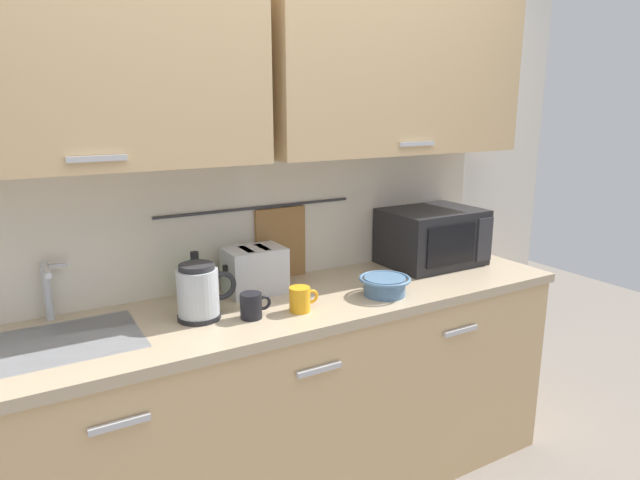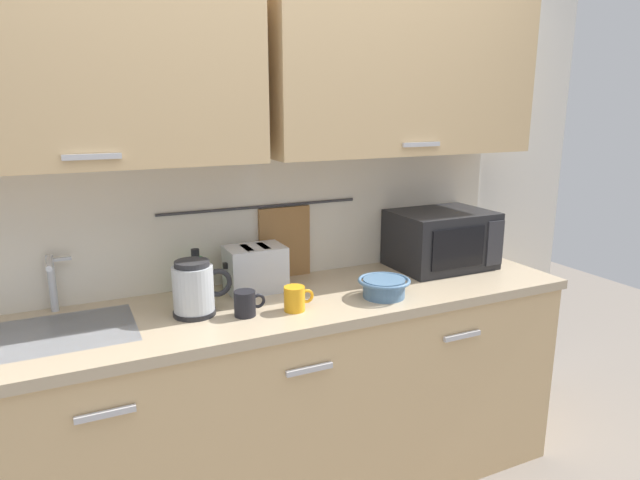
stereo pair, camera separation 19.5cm
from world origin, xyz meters
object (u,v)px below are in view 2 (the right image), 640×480
Objects in this scene: mug_near_sink at (246,303)px; mug_by_kettle at (295,299)px; dish_soap_bottle at (196,275)px; mixing_bowl at (384,286)px; electric_kettle at (195,289)px; microwave at (441,239)px; toaster at (255,268)px.

mug_near_sink is 1.00× the size of mug_by_kettle.
mixing_bowl is (0.68, -0.34, -0.04)m from dish_soap_bottle.
electric_kettle is 0.22m from dish_soap_bottle.
microwave reaches higher than mug_near_sink.
dish_soap_bottle reaches higher than mug_near_sink.
microwave is 1.22m from electric_kettle.
mug_by_kettle is at bearing -48.18° from dish_soap_bottle.
dish_soap_bottle is at bearing 131.82° from mug_by_kettle.
electric_kettle is at bearing -150.24° from toaster.
electric_kettle is 1.16× the size of dish_soap_bottle.
microwave is 0.92m from toaster.
electric_kettle reaches higher than dish_soap_bottle.
mug_by_kettle is (-0.39, 0.01, 0.00)m from mixing_bowl.
mixing_bowl is at bearing -26.84° from dish_soap_bottle.
microwave is at bearing 5.76° from electric_kettle.
mug_by_kettle is at bearing -164.24° from microwave.
dish_soap_bottle is 0.24m from toaster.
dish_soap_bottle is 1.63× the size of mug_by_kettle.
electric_kettle reaches higher than toaster.
toaster is 0.30m from mug_by_kettle.
electric_kettle reaches higher than mug_by_kettle.
mug_near_sink is at bearing 170.83° from mug_by_kettle.
mug_near_sink is at bearing -168.50° from microwave.
toaster is at bearing 29.76° from electric_kettle.
mixing_bowl is (0.74, -0.13, -0.06)m from electric_kettle.
dish_soap_bottle is 0.77× the size of toaster.
electric_kettle is 0.38m from mug_by_kettle.
electric_kettle is 1.06× the size of mixing_bowl.
mug_by_kettle is (0.06, -0.29, -0.05)m from toaster.
microwave is at bearing 11.50° from mug_near_sink.
microwave is 2.15× the size of mixing_bowl.
mug_near_sink is 0.47× the size of toaster.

